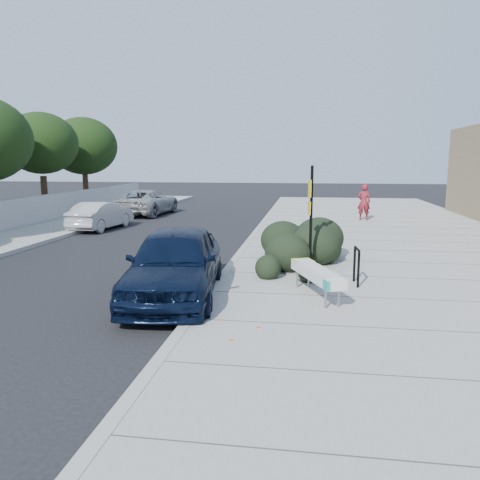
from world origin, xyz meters
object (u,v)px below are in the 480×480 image
(bike_rack, at_px, (357,262))
(suv_silver, at_px, (147,202))
(sign_post, at_px, (311,213))
(pedestrian, at_px, (364,202))
(sedan_navy, at_px, (175,263))
(bench, at_px, (317,274))
(wagon_silver, at_px, (101,215))

(bike_rack, height_order, suv_silver, suv_silver)
(sign_post, distance_m, pedestrian, 12.58)
(bike_rack, height_order, sedan_navy, sedan_navy)
(bike_rack, bearing_deg, bench, -133.41)
(bike_rack, xyz_separation_m, pedestrian, (1.66, 13.48, 0.38))
(sedan_navy, xyz_separation_m, suv_silver, (-6.64, 16.88, -0.09))
(sign_post, bearing_deg, sedan_navy, -152.08)
(sedan_navy, relative_size, pedestrian, 2.63)
(sedan_navy, distance_m, suv_silver, 18.14)
(bench, distance_m, suv_silver, 19.51)
(wagon_silver, bearing_deg, sign_post, 145.97)
(bike_rack, height_order, wagon_silver, wagon_silver)
(sign_post, distance_m, sedan_navy, 4.16)
(suv_silver, bearing_deg, pedestrian, 173.57)
(sign_post, xyz_separation_m, wagon_silver, (-9.84, 8.01, -1.14))
(sign_post, bearing_deg, bike_rack, -58.26)
(sign_post, bearing_deg, wagon_silver, 129.46)
(bench, relative_size, pedestrian, 1.19)
(wagon_silver, height_order, suv_silver, suv_silver)
(sign_post, relative_size, pedestrian, 1.56)
(wagon_silver, height_order, pedestrian, pedestrian)
(bench, xyz_separation_m, bike_rack, (1.00, 1.22, 0.03))
(wagon_silver, bearing_deg, sedan_navy, 127.49)
(sign_post, relative_size, sedan_navy, 0.59)
(wagon_silver, bearing_deg, pedestrian, -156.39)
(bike_rack, relative_size, suv_silver, 0.17)
(wagon_silver, relative_size, pedestrian, 2.13)
(bike_rack, relative_size, wagon_silver, 0.23)
(bench, bearing_deg, sedan_navy, 159.95)
(bench, distance_m, sign_post, 2.72)
(sign_post, bearing_deg, suv_silver, 112.95)
(bench, height_order, bike_rack, bike_rack)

